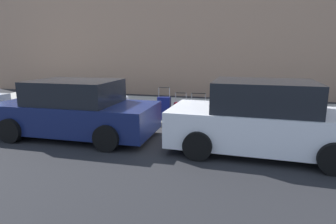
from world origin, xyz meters
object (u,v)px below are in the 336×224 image
Objects in this scene: suitcase_olive_0 at (253,113)px; suitcase_navy_5 at (164,108)px; suitcase_maroon_4 at (181,111)px; parked_car_navy_1 at (76,110)px; parking_meter at (294,98)px; suitcase_black_6 at (150,110)px; parked_car_white_0 at (262,119)px; fire_hydrant at (126,106)px; suitcase_teal_1 at (236,112)px; suitcase_red_2 at (218,112)px; suitcase_silver_3 at (198,111)px; bollard_post at (111,103)px.

suitcase_navy_5 is at bearing 0.92° from suitcase_olive_0.
parked_car_navy_1 reaches higher than suitcase_maroon_4.
suitcase_maroon_4 is 0.21× the size of parked_car_navy_1.
suitcase_olive_0 is 0.75× the size of parking_meter.
parked_car_white_0 is (-3.46, 2.11, 0.38)m from suitcase_black_6.
suitcase_black_6 is 0.83m from fire_hydrant.
suitcase_red_2 is at bearing -10.40° from suitcase_teal_1.
suitcase_olive_0 is 1.05m from suitcase_red_2.
suitcase_olive_0 is at bearing -177.76° from suitcase_silver_3.
suitcase_black_6 is (1.66, -0.15, -0.07)m from suitcase_silver_3.
parked_car_white_0 is at bearing 107.75° from suitcase_teal_1.
suitcase_black_6 is at bearing -12.99° from suitcase_navy_5.
parked_car_white_0 is (-1.79, 1.96, 0.31)m from suitcase_silver_3.
fire_hydrant is (2.48, -0.07, 0.05)m from suitcase_silver_3.
suitcase_olive_0 is 1.30× the size of suitcase_red_2.
suitcase_red_2 is at bearing -1.73° from suitcase_olive_0.
suitcase_red_2 is 3.61m from bollard_post.
suitcase_olive_0 is at bearing -172.22° from suitcase_teal_1.
suitcase_teal_1 is 0.18× the size of parked_car_navy_1.
fire_hydrant is 0.17× the size of parked_car_white_0.
suitcase_maroon_4 is at bearing 4.11° from parking_meter.
suitcase_teal_1 is at bearing 178.80° from fire_hydrant.
suitcase_red_2 is 2.39m from parked_car_white_0.
parked_car_white_0 is (-4.27, 2.03, 0.26)m from fire_hydrant.
suitcase_red_2 is 0.68× the size of suitcase_navy_5.
suitcase_maroon_4 reaches higher than suitcase_teal_1.
bollard_post is at bearing 3.96° from parking_meter.
bollard_post is at bearing -93.01° from parked_car_navy_1.
suitcase_teal_1 is at bearing 176.99° from suitcase_black_6.
parking_meter is at bearing -174.08° from suitcase_red_2.
parked_car_white_0 reaches higher than bollard_post.
suitcase_silver_3 is at bearing 178.96° from suitcase_navy_5.
parking_meter reaches higher than suitcase_maroon_4.
suitcase_red_2 is at bearing 178.78° from suitcase_black_6.
fire_hydrant is at bearing -0.11° from suitcase_olive_0.
parked_car_navy_1 reaches higher than parking_meter.
suitcase_olive_0 is 0.22× the size of parked_car_navy_1.
suitcase_olive_0 is 4.15m from fire_hydrant.
suitcase_teal_1 is 1.75m from suitcase_maroon_4.
suitcase_olive_0 is 2.79m from suitcase_navy_5.
suitcase_silver_3 is 1.67m from suitcase_black_6.
fire_hydrant is at bearing 0.44° from suitcase_red_2.
bollard_post is (4.65, 0.14, 0.12)m from suitcase_olive_0.
suitcase_red_2 is 1.74m from suitcase_navy_5.
bollard_post reaches higher than suitcase_red_2.
suitcase_maroon_4 is at bearing -140.80° from parked_car_navy_1.
parked_car_white_0 is at bearing 93.50° from suitcase_olive_0.
parked_car_white_0 reaches higher than parked_car_navy_1.
parking_meter is at bearing -173.42° from suitcase_silver_3.
bollard_post is (1.32, 0.22, 0.21)m from suitcase_black_6.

